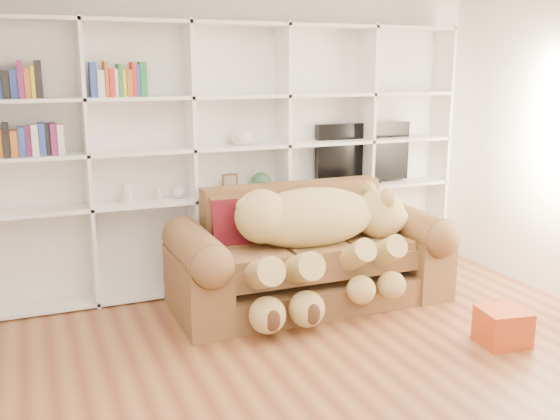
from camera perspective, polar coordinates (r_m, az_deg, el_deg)
name	(u,v)px	position (r m, az deg, el deg)	size (l,w,h in m)	color
floor	(360,399)	(4.06, 7.34, -16.75)	(5.00, 5.00, 0.00)	brown
wall_back	(231,139)	(5.86, -4.48, 6.50)	(5.00, 0.02, 2.70)	white
bookshelf	(211,147)	(5.67, -6.36, 5.79)	(4.43, 0.35, 2.40)	white
sofa	(308,260)	(5.43, 2.60, -4.55)	(2.35, 1.02, 0.99)	brown
teddy_bear	(317,231)	(5.17, 3.43, -1.92)	(1.70, 0.95, 0.99)	#D6B76B
throw_pillow	(236,224)	(5.27, -4.08, -1.28)	(0.42, 0.14, 0.42)	maroon
gift_box	(503,327)	(4.96, 19.69, -10.00)	(0.33, 0.31, 0.26)	#CA4A1B
tv	(363,154)	(6.29, 7.58, 5.14)	(1.02, 0.18, 0.60)	black
picture_frame	(230,184)	(5.71, -4.61, 2.42)	(0.15, 0.03, 0.18)	brown
green_vase	(261,182)	(5.81, -1.75, 2.56)	(0.19, 0.19, 0.19)	#305F3C
figurine_tall	(127,193)	(5.51, -13.80, 1.53)	(0.08, 0.08, 0.17)	beige
figurine_short	(159,194)	(5.56, -10.98, 1.47)	(0.07, 0.07, 0.11)	beige
snow_globe	(178,192)	(5.59, -9.28, 1.61)	(0.10, 0.10, 0.10)	silver
shelf_vase	(240,134)	(5.68, -3.63, 6.96)	(0.19, 0.19, 0.20)	beige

